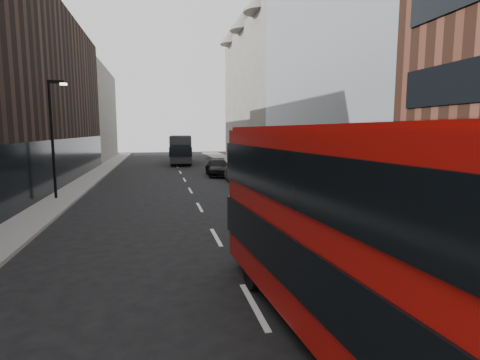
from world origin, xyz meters
TOP-DOWN VIEW (x-y plane):
  - ground at (0.00, 0.00)m, footprint 140.00×140.00m
  - sidewalk_right at (7.50, 25.00)m, footprint 3.00×80.00m
  - sidewalk_left at (-8.00, 25.00)m, footprint 2.00×80.00m
  - building_modern_block at (11.47, 21.00)m, footprint 5.03×22.00m
  - building_victorian at (11.38, 44.00)m, footprint 6.50×24.00m
  - building_left_mid at (-11.50, 30.00)m, footprint 5.00×24.00m
  - building_left_far at (-11.50, 52.00)m, footprint 5.00×20.00m
  - street_lamp at (-8.22, 18.00)m, footprint 1.06×0.22m
  - red_bus at (1.51, -0.27)m, footprint 3.23×10.77m
  - grey_bus at (0.80, 42.98)m, footprint 3.47×11.36m
  - car_a at (3.47, 12.65)m, footprint 1.83×3.89m
  - car_b at (4.09, 23.98)m, footprint 1.35×3.81m
  - car_c at (3.35, 28.50)m, footprint 2.32×5.34m

SIDE VIEW (x-z plane):
  - ground at x=0.00m, z-range 0.00..0.00m
  - sidewalk_right at x=7.50m, z-range 0.00..0.15m
  - sidewalk_left at x=-8.00m, z-range 0.00..0.15m
  - car_b at x=4.09m, z-range 0.00..1.25m
  - car_a at x=3.47m, z-range 0.00..1.29m
  - car_c at x=3.35m, z-range 0.00..1.53m
  - grey_bus at x=0.80m, z-range 0.13..3.75m
  - red_bus at x=1.51m, z-range 0.24..4.53m
  - street_lamp at x=-8.22m, z-range 0.68..7.68m
  - building_left_far at x=-11.50m, z-range 0.00..13.00m
  - building_left_mid at x=-11.50m, z-range 0.00..14.00m
  - building_victorian at x=11.38m, z-range -0.84..20.16m
  - building_modern_block at x=11.47m, z-range -0.10..19.90m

